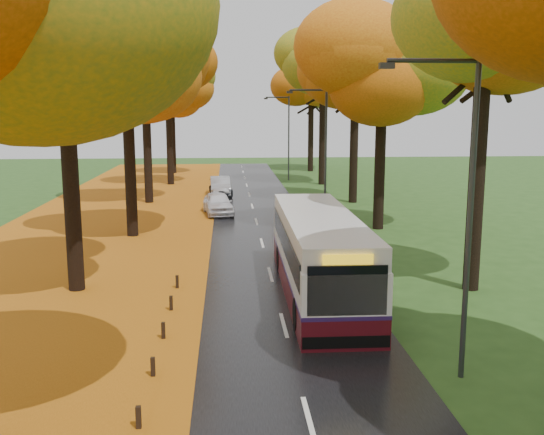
{
  "coord_description": "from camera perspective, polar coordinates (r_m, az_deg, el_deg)",
  "views": [
    {
      "loc": [
        -1.73,
        -6.21,
        6.78
      ],
      "look_at": [
        0.0,
        17.09,
        2.6
      ],
      "focal_mm": 40.0,
      "sensor_mm": 36.0,
      "label": 1
    }
  ],
  "objects": [
    {
      "name": "centre_line",
      "position": [
        31.98,
        -1.05,
        -2.02
      ],
      "size": [
        0.12,
        90.0,
        0.01
      ],
      "primitive_type": "cube",
      "color": "silver",
      "rests_on": "road"
    },
    {
      "name": "car_silver",
      "position": [
        48.52,
        -4.89,
        2.99
      ],
      "size": [
        1.71,
        4.45,
        1.45
      ],
      "primitive_type": "imported",
      "rotation": [
        0.0,
        0.0,
        0.04
      ],
      "color": "#A5A8AD",
      "rests_on": "road"
    },
    {
      "name": "leaf_verge",
      "position": [
        32.75,
        -16.98,
        -2.23
      ],
      "size": [
        12.0,
        90.0,
        0.02
      ],
      "primitive_type": "cube",
      "color": "#924E0D",
      "rests_on": "ground"
    },
    {
      "name": "trees_left",
      "position": [
        33.83,
        -13.96,
        14.53
      ],
      "size": [
        9.2,
        74.0,
        13.88
      ],
      "color": "black",
      "rests_on": "ground"
    },
    {
      "name": "bus",
      "position": [
        22.39,
        4.44,
        -3.28
      ],
      "size": [
        2.69,
        11.28,
        2.96
      ],
      "rotation": [
        0.0,
        0.0,
        -0.01
      ],
      "color": "#490B13",
      "rests_on": "road"
    },
    {
      "name": "trees_right",
      "position": [
        34.43,
        11.17,
        14.81
      ],
      "size": [
        9.3,
        74.2,
        13.96
      ],
      "color": "black",
      "rests_on": "ground"
    },
    {
      "name": "car_white",
      "position": [
        39.52,
        -5.09,
        1.34
      ],
      "size": [
        2.26,
        4.4,
        1.43
      ],
      "primitive_type": "imported",
      "rotation": [
        0.0,
        0.0,
        0.14
      ],
      "color": "white",
      "rests_on": "road"
    },
    {
      "name": "leaf_drift",
      "position": [
        31.96,
        -6.52,
        -2.09
      ],
      "size": [
        0.9,
        90.0,
        0.01
      ],
      "primitive_type": "cube",
      "color": "#B86512",
      "rests_on": "road"
    },
    {
      "name": "streetlamp_mid",
      "position": [
        36.71,
        4.69,
        6.89
      ],
      "size": [
        2.45,
        0.18,
        8.0
      ],
      "color": "#333538",
      "rests_on": "ground"
    },
    {
      "name": "streetlamp_far",
      "position": [
        58.52,
        1.34,
        8.12
      ],
      "size": [
        2.45,
        0.18,
        8.0
      ],
      "color": "#333538",
      "rests_on": "ground"
    },
    {
      "name": "car_dark",
      "position": [
        48.19,
        -4.87,
        2.77
      ],
      "size": [
        2.05,
        4.14,
        1.16
      ],
      "primitive_type": "imported",
      "rotation": [
        0.0,
        0.0,
        0.11
      ],
      "color": "black",
      "rests_on": "road"
    },
    {
      "name": "streetlamp_near",
      "position": [
        15.44,
        17.37,
        1.98
      ],
      "size": [
        2.45,
        0.18,
        8.0
      ],
      "color": "#333538",
      "rests_on": "ground"
    },
    {
      "name": "road",
      "position": [
        31.98,
        -1.05,
        -2.06
      ],
      "size": [
        6.5,
        90.0,
        0.04
      ],
      "primitive_type": "cube",
      "color": "black",
      "rests_on": "ground"
    }
  ]
}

